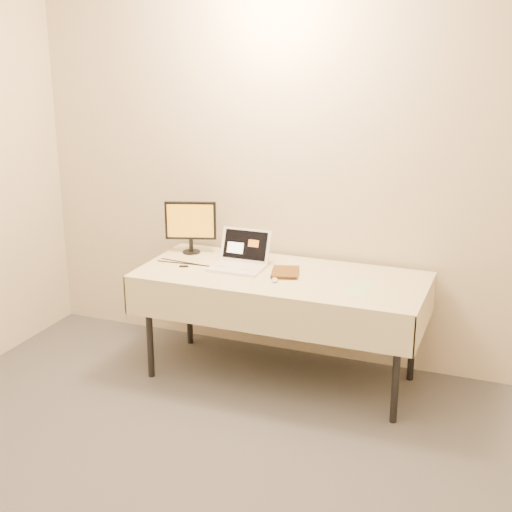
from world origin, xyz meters
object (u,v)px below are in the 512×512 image
(table, at_px, (281,283))
(book, at_px, (272,256))
(monitor, at_px, (191,223))
(laptop, at_px, (240,258))

(table, bearing_deg, book, -172.05)
(table, height_order, monitor, monitor)
(laptop, bearing_deg, table, -9.63)
(monitor, bearing_deg, table, -34.74)
(laptop, distance_m, monitor, 0.50)
(laptop, distance_m, book, 0.26)
(book, bearing_deg, laptop, 151.41)
(laptop, height_order, book, book)
(laptop, bearing_deg, monitor, 159.19)
(table, bearing_deg, monitor, 163.87)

